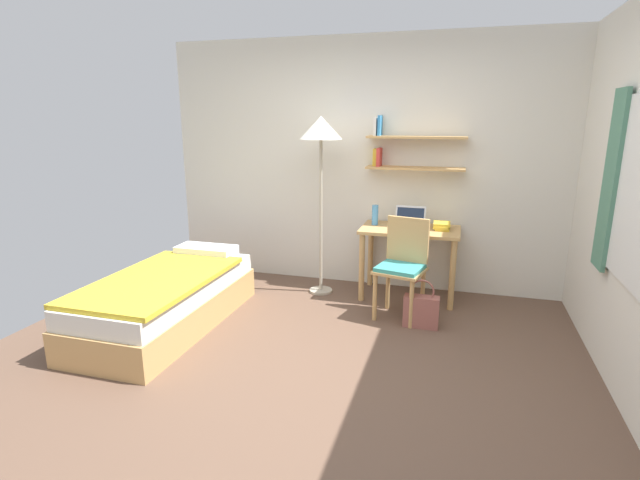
# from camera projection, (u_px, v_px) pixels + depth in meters

# --- Properties ---
(ground_plane) EXTENTS (5.28, 5.28, 0.00)m
(ground_plane) POSITION_uv_depth(u_px,v_px,m) (313.00, 370.00, 3.51)
(ground_plane) COLOR brown
(wall_back) EXTENTS (4.40, 0.27, 2.60)m
(wall_back) POSITION_uv_depth(u_px,v_px,m) (370.00, 165.00, 5.07)
(wall_back) COLOR silver
(wall_back) RESTS_ON ground_plane
(bed) EXTENTS (0.85, 1.85, 0.54)m
(bed) POSITION_uv_depth(u_px,v_px,m) (168.00, 299.00, 4.22)
(bed) COLOR tan
(bed) RESTS_ON ground_plane
(desk) EXTENTS (0.97, 0.58, 0.72)m
(desk) POSITION_uv_depth(u_px,v_px,m) (410.00, 242.00, 4.81)
(desk) COLOR tan
(desk) RESTS_ON ground_plane
(desk_chair) EXTENTS (0.49, 0.47, 0.91)m
(desk_chair) POSITION_uv_depth(u_px,v_px,m) (403.00, 263.00, 4.36)
(desk_chair) COLOR tan
(desk_chair) RESTS_ON ground_plane
(standing_lamp) EXTENTS (0.42, 0.42, 1.80)m
(standing_lamp) POSITION_uv_depth(u_px,v_px,m) (321.00, 137.00, 4.69)
(standing_lamp) COLOR #B2A893
(standing_lamp) RESTS_ON ground_plane
(laptop) EXTENTS (0.30, 0.23, 0.21)m
(laptop) POSITION_uv_depth(u_px,v_px,m) (410.00, 223.00, 4.78)
(laptop) COLOR #B7BABF
(laptop) RESTS_ON desk
(water_bottle) EXTENTS (0.06, 0.06, 0.20)m
(water_bottle) POSITION_uv_depth(u_px,v_px,m) (375.00, 215.00, 4.91)
(water_bottle) COLOR #4C99DB
(water_bottle) RESTS_ON desk
(book_stack) EXTENTS (0.17, 0.22, 0.07)m
(book_stack) POSITION_uv_depth(u_px,v_px,m) (442.00, 226.00, 4.72)
(book_stack) COLOR gold
(book_stack) RESTS_ON desk
(handbag) EXTENTS (0.30, 0.12, 0.44)m
(handbag) POSITION_uv_depth(u_px,v_px,m) (421.00, 310.00, 4.21)
(handbag) COLOR #99564C
(handbag) RESTS_ON ground_plane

